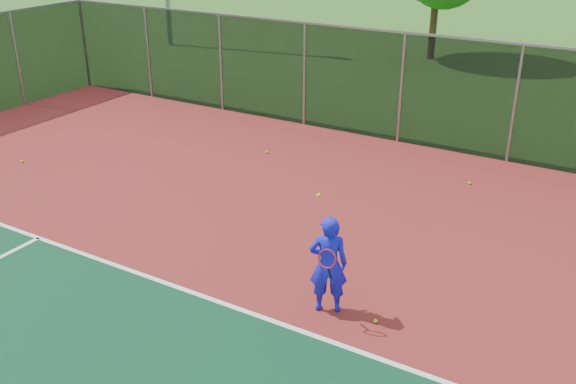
{
  "coord_description": "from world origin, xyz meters",
  "views": [
    {
      "loc": [
        2.97,
        -4.15,
        6.08
      ],
      "look_at": [
        -2.43,
        5.0,
        1.3
      ],
      "focal_mm": 40.0,
      "sensor_mm": 36.0,
      "label": 1
    }
  ],
  "objects": [
    {
      "name": "fence_back",
      "position": [
        0.0,
        12.0,
        1.56
      ],
      "size": [
        30.0,
        0.06,
        3.03
      ],
      "color": "black",
      "rests_on": "court_apron"
    },
    {
      "name": "tennis_player",
      "position": [
        -0.95,
        3.75,
        0.87
      ],
      "size": [
        0.73,
        0.73,
        1.99
      ],
      "color": "#1717D8",
      "rests_on": "court_apron"
    },
    {
      "name": "practice_ball_0",
      "position": [
        -5.64,
        9.33,
        0.06
      ],
      "size": [
        0.07,
        0.07,
        0.07
      ],
      "primitive_type": "sphere",
      "color": "#BBD719",
      "rests_on": "court_apron"
    },
    {
      "name": "practice_ball_2",
      "position": [
        -10.69,
        5.57,
        0.06
      ],
      "size": [
        0.07,
        0.07,
        0.07
      ],
      "primitive_type": "sphere",
      "color": "#BBD719",
      "rests_on": "court_apron"
    },
    {
      "name": "practice_ball_3",
      "position": [
        -0.11,
        3.8,
        0.06
      ],
      "size": [
        0.07,
        0.07,
        0.07
      ],
      "primitive_type": "sphere",
      "color": "#BBD719",
      "rests_on": "court_apron"
    },
    {
      "name": "practice_ball_4",
      "position": [
        -0.39,
        10.01,
        0.06
      ],
      "size": [
        0.07,
        0.07,
        0.07
      ],
      "primitive_type": "sphere",
      "color": "#BBD719",
      "rests_on": "court_apron"
    }
  ]
}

